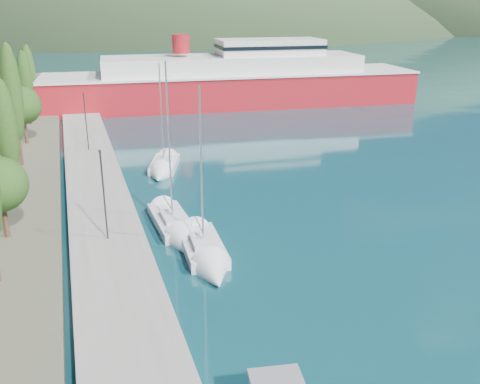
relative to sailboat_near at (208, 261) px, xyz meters
name	(u,v)px	position (x,y,z in m)	size (l,w,h in m)	color
ground	(109,68)	(3.18, 109.29, -0.32)	(1400.00, 1400.00, 0.00)	#0F3F49
quay	(97,192)	(-5.82, 15.29, 0.08)	(5.00, 88.00, 0.80)	gray
tree_row	(13,118)	(-12.28, 21.99, 5.56)	(4.17, 63.61, 11.64)	#47301E
lamp_posts	(104,192)	(-5.82, 4.45, 3.76)	(0.15, 48.08, 6.06)	#2D2D33
sailboat_near	(208,261)	(0.00, 0.00, 0.00)	(3.01, 8.56, 12.11)	silver
sailboat_mid	(178,233)	(-0.92, 4.83, -0.01)	(2.69, 9.12, 13.01)	silver
sailboat_far	(162,170)	(0.58, 19.96, -0.01)	(4.73, 8.07, 11.30)	silver
ferry	(234,82)	(18.19, 52.67, 3.23)	(59.58, 17.10, 11.67)	maroon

